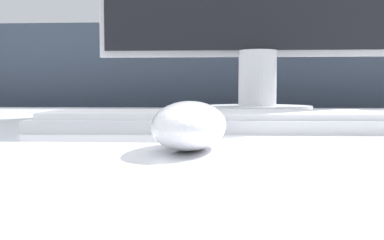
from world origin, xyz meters
TOP-DOWN VIEW (x-y plane):
  - partition_panel at (0.00, 0.72)m, footprint 5.00×0.03m
  - computer_mouse_near at (0.05, -0.31)m, footprint 0.07×0.13m
  - keyboard at (0.06, -0.11)m, footprint 0.46×0.16m

SIDE VIEW (x-z plane):
  - partition_panel at x=0.00m, z-range 0.00..1.03m
  - keyboard at x=0.06m, z-range 0.77..0.79m
  - computer_mouse_near at x=0.05m, z-range 0.77..0.81m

